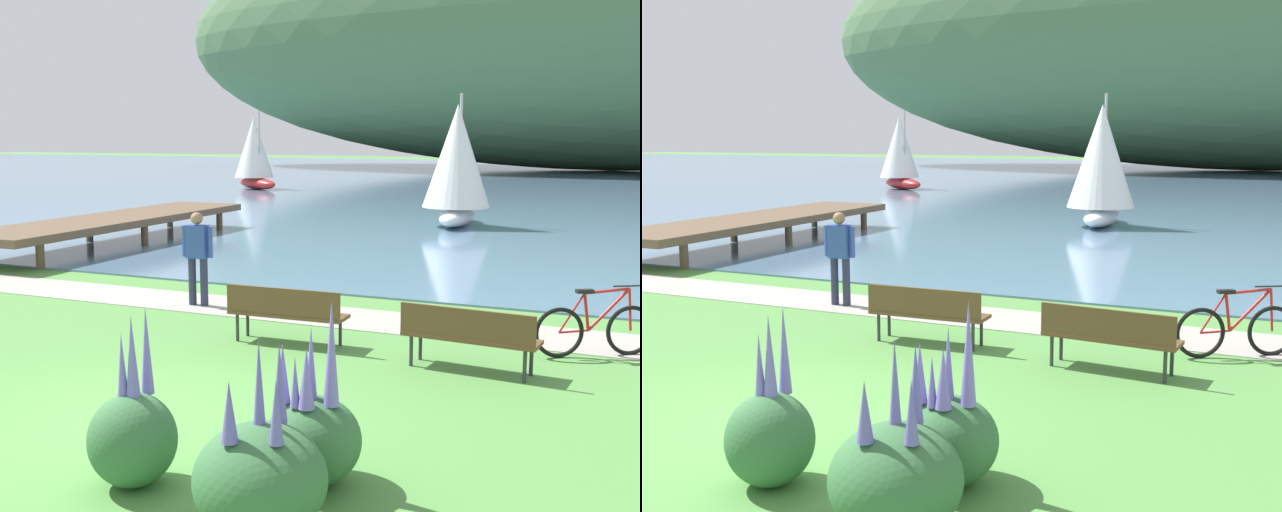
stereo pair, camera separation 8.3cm
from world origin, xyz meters
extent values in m
plane|color=#518E42|center=(0.00, 0.00, 0.00)|extent=(200.00, 200.00, 0.00)
cube|color=#5B7F9E|center=(0.00, 47.35, 0.02)|extent=(180.00, 80.00, 0.04)
ellipsoid|color=#4C7047|center=(0.84, 64.76, 12.27)|extent=(80.60, 28.00, 24.46)
cube|color=#A39E93|center=(0.00, 5.62, 0.01)|extent=(60.00, 1.50, 0.01)
cube|color=brown|center=(2.92, 3.48, 0.45)|extent=(1.83, 0.63, 0.05)
cube|color=brown|center=(2.90, 3.27, 0.68)|extent=(1.80, 0.19, 0.40)
cylinder|color=#2D2D33|center=(2.17, 3.72, 0.23)|extent=(0.05, 0.05, 0.45)
cylinder|color=#2D2D33|center=(3.69, 3.59, 0.23)|extent=(0.05, 0.05, 0.45)
cylinder|color=#2D2D33|center=(2.14, 3.38, 0.23)|extent=(0.05, 0.05, 0.45)
cylinder|color=#2D2D33|center=(3.67, 3.25, 0.23)|extent=(0.05, 0.05, 0.45)
cube|color=brown|center=(0.12, 3.75, 0.45)|extent=(1.81, 0.54, 0.05)
cube|color=brown|center=(0.12, 3.54, 0.68)|extent=(1.80, 0.10, 0.40)
cylinder|color=#2D2D33|center=(-0.65, 3.90, 0.23)|extent=(0.05, 0.05, 0.45)
cylinder|color=#2D2D33|center=(0.88, 3.95, 0.23)|extent=(0.05, 0.05, 0.45)
cylinder|color=#2D2D33|center=(-0.64, 3.56, 0.23)|extent=(0.05, 0.05, 0.45)
cylinder|color=#2D2D33|center=(0.89, 3.61, 0.23)|extent=(0.05, 0.05, 0.45)
torus|color=black|center=(4.81, 5.12, 0.36)|extent=(0.65, 0.42, 0.72)
torus|color=black|center=(3.91, 4.59, 0.36)|extent=(0.65, 0.42, 0.72)
cylinder|color=red|center=(4.52, 4.95, 0.67)|extent=(0.54, 0.35, 0.61)
cylinder|color=red|center=(4.49, 4.93, 0.94)|extent=(0.59, 0.37, 0.09)
cylinder|color=red|center=(4.24, 4.78, 0.65)|extent=(0.13, 0.10, 0.54)
cylinder|color=red|center=(4.09, 4.69, 0.37)|extent=(0.38, 0.24, 0.05)
cylinder|color=red|center=(4.06, 4.67, 0.64)|extent=(0.33, 0.21, 0.56)
cylinder|color=red|center=(4.79, 5.11, 0.66)|extent=(0.09, 0.07, 0.60)
cube|color=black|center=(4.21, 4.76, 0.94)|extent=(0.26, 0.21, 0.05)
cylinder|color=black|center=(4.77, 5.09, 1.00)|extent=(0.43, 0.26, 0.02)
cylinder|color=#282D47|center=(-2.65, 5.44, 0.44)|extent=(0.14, 0.14, 0.88)
cylinder|color=#282D47|center=(-2.41, 5.46, 0.44)|extent=(0.14, 0.14, 0.88)
cube|color=#334CA5|center=(-2.53, 5.45, 1.18)|extent=(0.39, 0.25, 0.60)
sphere|color=#9E7051|center=(-2.53, 5.45, 1.60)|extent=(0.22, 0.22, 0.22)
cylinder|color=#334CA5|center=(-2.79, 5.43, 1.18)|extent=(0.09, 0.09, 0.56)
cylinder|color=#334CA5|center=(-2.27, 5.47, 1.18)|extent=(0.09, 0.09, 0.56)
ellipsoid|color=#386B3D|center=(2.42, -0.45, 0.40)|extent=(0.87, 0.87, 0.80)
cylinder|color=#386B3D|center=(2.44, -0.64, 0.70)|extent=(0.02, 0.02, 0.12)
cone|color=#8470D1|center=(2.44, -0.64, 1.03)|extent=(0.15, 0.15, 0.53)
cylinder|color=#386B3D|center=(2.61, -0.48, 0.70)|extent=(0.02, 0.02, 0.12)
cone|color=#8470D1|center=(2.61, -0.48, 1.23)|extent=(0.14, 0.14, 0.94)
cylinder|color=#386B3D|center=(2.41, -0.46, 0.70)|extent=(0.02, 0.02, 0.12)
cone|color=#8470D1|center=(2.41, -0.46, 1.11)|extent=(0.11, 0.11, 0.69)
cylinder|color=#386B3D|center=(2.34, -0.64, 0.70)|extent=(0.02, 0.02, 0.12)
cone|color=#8470D1|center=(2.34, -0.64, 0.99)|extent=(0.09, 0.09, 0.46)
cylinder|color=#386B3D|center=(2.19, -0.57, 0.70)|extent=(0.02, 0.02, 0.12)
cone|color=#8470D1|center=(2.19, -0.57, 1.03)|extent=(0.13, 0.13, 0.54)
ellipsoid|color=#386B3D|center=(0.97, -1.12, 0.42)|extent=(0.79, 0.79, 0.84)
cylinder|color=#386B3D|center=(0.91, -1.15, 0.73)|extent=(0.02, 0.02, 0.12)
cone|color=#7A6BC6|center=(0.91, -1.15, 1.09)|extent=(0.10, 0.10, 0.60)
cylinder|color=#386B3D|center=(1.01, -0.93, 0.73)|extent=(0.02, 0.02, 0.12)
cone|color=#7A6BC6|center=(1.01, -0.93, 1.19)|extent=(0.12, 0.12, 0.80)
cylinder|color=#386B3D|center=(1.01, -1.13, 0.73)|extent=(0.02, 0.02, 0.12)
cone|color=#7A6BC6|center=(1.01, -1.13, 1.18)|extent=(0.13, 0.13, 0.76)
ellipsoid|color=#386B3D|center=(2.42, -1.43, 0.44)|extent=(1.06, 1.06, 0.88)
cylinder|color=#386B3D|center=(2.39, -1.39, 0.77)|extent=(0.02, 0.02, 0.12)
cone|color=#6B5BB7|center=(2.39, -1.39, 1.20)|extent=(0.10, 0.10, 0.74)
cylinder|color=#386B3D|center=(2.46, -1.18, 0.77)|extent=(0.02, 0.02, 0.12)
cone|color=#6B5BB7|center=(2.46, -1.18, 1.15)|extent=(0.12, 0.12, 0.65)
cylinder|color=#386B3D|center=(2.64, -1.58, 0.77)|extent=(0.02, 0.02, 0.12)
cone|color=#6B5BB7|center=(2.64, -1.58, 1.07)|extent=(0.11, 0.11, 0.49)
cylinder|color=#386B3D|center=(2.31, -1.70, 0.77)|extent=(0.02, 0.02, 0.12)
cone|color=#6B5BB7|center=(2.31, -1.70, 1.06)|extent=(0.13, 0.13, 0.48)
ellipsoid|color=white|center=(-1.28, 19.55, 0.37)|extent=(1.37, 3.83, 0.66)
cylinder|color=#B2B2B2|center=(-1.30, 19.84, 2.57)|extent=(0.09, 0.09, 3.75)
cone|color=white|center=(-1.24, 19.20, 2.38)|extent=(2.41, 2.41, 3.37)
ellipsoid|color=#B22323|center=(-15.95, 32.61, 0.37)|extent=(3.67, 2.94, 0.65)
cylinder|color=#B2B2B2|center=(-15.71, 32.44, 2.55)|extent=(0.09, 0.09, 3.72)
cone|color=white|center=(-16.24, 32.80, 2.36)|extent=(3.06, 3.06, 3.34)
cube|color=brown|center=(-9.00, 11.35, 0.70)|extent=(2.40, 10.00, 0.20)
cylinder|color=brown|center=(-8.04, 7.35, 0.30)|extent=(0.20, 0.20, 0.60)
cylinder|color=brown|center=(-9.96, 11.35, 0.30)|extent=(0.20, 0.20, 0.60)
cylinder|color=brown|center=(-8.04, 11.35, 0.30)|extent=(0.20, 0.20, 0.60)
cylinder|color=brown|center=(-9.96, 15.35, 0.30)|extent=(0.20, 0.20, 0.60)
cylinder|color=brown|center=(-8.04, 15.35, 0.30)|extent=(0.20, 0.20, 0.60)
camera|label=1|loc=(5.17, -6.52, 3.09)|focal=44.25mm
camera|label=2|loc=(5.25, -6.49, 3.09)|focal=44.25mm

